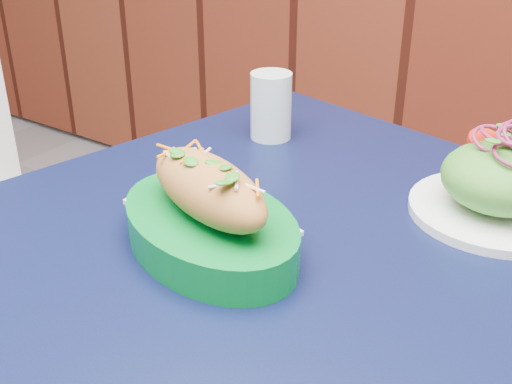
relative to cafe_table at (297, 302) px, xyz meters
The scene contains 4 objects.
cafe_table is the anchor object (origin of this frame).
banh_mi_basket 0.17m from the cafe_table, 138.98° to the right, with size 0.30×0.25×0.12m.
salad_plate 0.29m from the cafe_table, 49.45° to the left, with size 0.22×0.22×0.12m.
water_glass 0.36m from the cafe_table, 129.41° to the left, with size 0.07×0.07×0.11m, color silver.
Camera 1 is at (0.71, 1.15, 1.15)m, focal length 45.00 mm.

